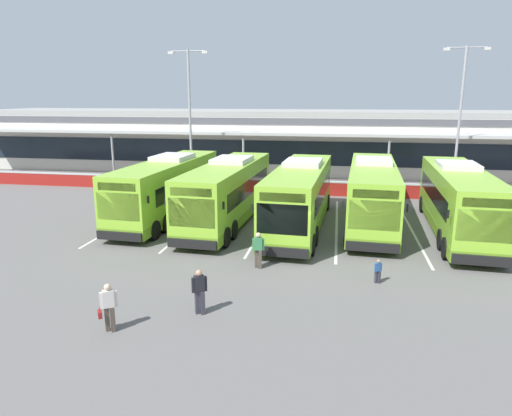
% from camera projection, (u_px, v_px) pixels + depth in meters
% --- Properties ---
extents(ground_plane, '(200.00, 200.00, 0.00)m').
position_uv_depth(ground_plane, '(290.00, 258.00, 21.49)').
color(ground_plane, '#605E5B').
extents(terminal_building, '(70.00, 13.00, 6.00)m').
position_uv_depth(terminal_building, '(318.00, 141.00, 46.52)').
color(terminal_building, beige).
rests_on(terminal_building, ground).
extents(red_barrier_wall, '(60.00, 0.40, 1.10)m').
position_uv_depth(red_barrier_wall, '(310.00, 188.00, 35.23)').
color(red_barrier_wall, maroon).
rests_on(red_barrier_wall, ground).
extents(coach_bus_leftmost, '(3.40, 12.26, 3.78)m').
position_uv_depth(coach_bus_leftmost, '(168.00, 189.00, 28.47)').
color(coach_bus_leftmost, '#8CC633').
rests_on(coach_bus_leftmost, ground).
extents(coach_bus_left_centre, '(3.40, 12.26, 3.78)m').
position_uv_depth(coach_bus_left_centre, '(228.00, 193.00, 27.25)').
color(coach_bus_left_centre, '#8CC633').
rests_on(coach_bus_left_centre, ground).
extents(coach_bus_centre, '(3.40, 12.26, 3.78)m').
position_uv_depth(coach_bus_centre, '(300.00, 197.00, 26.11)').
color(coach_bus_centre, '#8CC633').
rests_on(coach_bus_centre, ground).
extents(coach_bus_right_centre, '(3.40, 12.26, 3.78)m').
position_uv_depth(coach_bus_right_centre, '(372.00, 195.00, 26.79)').
color(coach_bus_right_centre, '#8CC633').
rests_on(coach_bus_right_centre, ground).
extents(coach_bus_rightmost, '(3.40, 12.26, 3.78)m').
position_uv_depth(coach_bus_rightmost, '(458.00, 201.00, 25.05)').
color(coach_bus_rightmost, '#8CC633').
rests_on(coach_bus_rightmost, ground).
extents(bay_stripe_far_west, '(0.14, 13.00, 0.01)m').
position_uv_depth(bay_stripe_far_west, '(135.00, 216.00, 29.01)').
color(bay_stripe_far_west, silver).
rests_on(bay_stripe_far_west, ground).
extents(bay_stripe_west, '(0.14, 13.00, 0.01)m').
position_uv_depth(bay_stripe_west, '(199.00, 219.00, 28.30)').
color(bay_stripe_west, silver).
rests_on(bay_stripe_west, ground).
extents(bay_stripe_mid_west, '(0.14, 13.00, 0.01)m').
position_uv_depth(bay_stripe_mid_west, '(266.00, 222.00, 27.59)').
color(bay_stripe_mid_west, silver).
rests_on(bay_stripe_mid_west, ground).
extents(bay_stripe_centre, '(0.14, 13.00, 0.01)m').
position_uv_depth(bay_stripe_centre, '(337.00, 226.00, 26.87)').
color(bay_stripe_centre, silver).
rests_on(bay_stripe_centre, ground).
extents(bay_stripe_mid_east, '(0.14, 13.00, 0.01)m').
position_uv_depth(bay_stripe_mid_east, '(411.00, 229.00, 26.16)').
color(bay_stripe_mid_east, silver).
rests_on(bay_stripe_mid_east, ground).
extents(bay_stripe_east, '(0.14, 13.00, 0.01)m').
position_uv_depth(bay_stripe_east, '(490.00, 233.00, 25.45)').
color(bay_stripe_east, silver).
rests_on(bay_stripe_east, ground).
extents(pedestrian_with_handbag, '(0.63, 0.48, 1.62)m').
position_uv_depth(pedestrian_with_handbag, '(108.00, 306.00, 14.60)').
color(pedestrian_with_handbag, '#4C4238').
rests_on(pedestrian_with_handbag, ground).
extents(pedestrian_in_dark_coat, '(0.51, 0.36, 1.62)m').
position_uv_depth(pedestrian_in_dark_coat, '(199.00, 290.00, 15.78)').
color(pedestrian_in_dark_coat, '#33333D').
rests_on(pedestrian_in_dark_coat, ground).
extents(pedestrian_child, '(0.31, 0.23, 1.00)m').
position_uv_depth(pedestrian_child, '(378.00, 270.00, 18.47)').
color(pedestrian_child, '#33333D').
rests_on(pedestrian_child, ground).
extents(pedestrian_near_bin, '(0.54, 0.29, 1.62)m').
position_uv_depth(pedestrian_near_bin, '(258.00, 249.00, 20.05)').
color(pedestrian_near_bin, '#4C4238').
rests_on(pedestrian_near_bin, ground).
extents(lamp_post_west, '(3.24, 0.28, 11.00)m').
position_uv_depth(lamp_post_west, '(190.00, 110.00, 37.26)').
color(lamp_post_west, '#9E9EA3').
rests_on(lamp_post_west, ground).
extents(lamp_post_centre, '(3.24, 0.28, 11.00)m').
position_uv_depth(lamp_post_centre, '(460.00, 111.00, 34.53)').
color(lamp_post_centre, '#9E9EA3').
rests_on(lamp_post_centre, ground).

